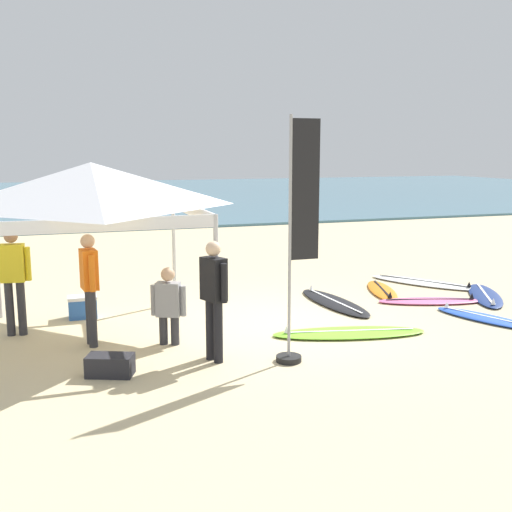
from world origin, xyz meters
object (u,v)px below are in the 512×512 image
at_px(surfboard_blue, 486,318).
at_px(surfboard_white, 424,282).
at_px(person_yellow, 13,275).
at_px(surfboard_lime, 349,333).
at_px(surfboard_orange, 382,290).
at_px(person_grey, 169,303).
at_px(gear_bag_near_tent, 110,365).
at_px(person_black, 214,293).
at_px(person_orange, 90,282).
at_px(surfboard_black, 334,302).
at_px(surfboard_navy, 485,295).
at_px(cooler_box, 83,307).
at_px(surfboard_pink, 430,301).
at_px(banner_flag, 297,251).
at_px(canopy_tent, 91,186).

xyz_separation_m(surfboard_blue, surfboard_white, (0.65, 2.83, -0.00)).
bearing_deg(person_yellow, surfboard_lime, -18.60).
bearing_deg(surfboard_orange, surfboard_blue, -75.49).
height_order(person_yellow, person_grey, person_yellow).
bearing_deg(person_yellow, gear_bag_near_tent, -61.32).
height_order(person_yellow, person_black, same).
bearing_deg(person_grey, surfboard_orange, 22.28).
bearing_deg(gear_bag_near_tent, person_orange, 95.91).
distance_m(person_yellow, person_orange, 1.44).
distance_m(surfboard_black, surfboard_blue, 2.75).
bearing_deg(surfboard_navy, cooler_box, 172.41).
relative_size(surfboard_black, person_yellow, 1.39).
height_order(person_black, gear_bag_near_tent, person_black).
distance_m(surfboard_black, surfboard_pink, 1.90).
bearing_deg(gear_bag_near_tent, person_yellow, 118.68).
xyz_separation_m(surfboard_orange, banner_flag, (-3.30, -3.28, 1.54)).
relative_size(banner_flag, cooler_box, 6.80).
relative_size(surfboard_black, surfboard_blue, 1.21).
distance_m(surfboard_pink, gear_bag_near_tent, 6.58).
height_order(surfboard_black, surfboard_pink, same).
distance_m(surfboard_orange, surfboard_blue, 2.52).
distance_m(person_black, person_orange, 2.03).
bearing_deg(surfboard_black, cooler_box, 173.20).
bearing_deg(surfboard_white, person_yellow, -172.34).
xyz_separation_m(surfboard_white, person_yellow, (-8.37, -1.13, 0.95)).
bearing_deg(canopy_tent, surfboard_navy, 0.41).
height_order(surfboard_black, banner_flag, banner_flag).
bearing_deg(cooler_box, person_black, -60.43).
distance_m(surfboard_blue, surfboard_white, 2.90).
distance_m(surfboard_white, person_yellow, 8.50).
height_order(surfboard_white, cooler_box, cooler_box).
distance_m(surfboard_navy, banner_flag, 5.73).
xyz_separation_m(person_black, cooler_box, (-1.65, 2.91, -0.79)).
height_order(canopy_tent, person_orange, canopy_tent).
bearing_deg(banner_flag, surfboard_white, 38.70).
relative_size(surfboard_black, surfboard_lime, 0.92).
xyz_separation_m(surfboard_lime, cooler_box, (-4.01, 2.42, 0.16)).
height_order(surfboard_navy, person_grey, person_grey).
height_order(surfboard_orange, surfboard_white, same).
xyz_separation_m(surfboard_blue, cooler_box, (-6.68, 2.42, 0.16)).
relative_size(surfboard_white, person_orange, 1.40).
height_order(surfboard_navy, surfboard_lime, same).
xyz_separation_m(surfboard_white, gear_bag_near_tent, (-7.12, -3.42, 0.10)).
xyz_separation_m(canopy_tent, surfboard_navy, (7.61, 0.05, -2.35)).
relative_size(surfboard_pink, person_grey, 1.75).
xyz_separation_m(canopy_tent, banner_flag, (2.56, -2.17, -0.81)).
bearing_deg(surfboard_navy, surfboard_pink, -178.96).
xyz_separation_m(surfboard_black, person_orange, (-4.60, -1.09, 0.95)).
height_order(surfboard_lime, banner_flag, banner_flag).
xyz_separation_m(canopy_tent, surfboard_white, (7.14, 1.50, -2.35)).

